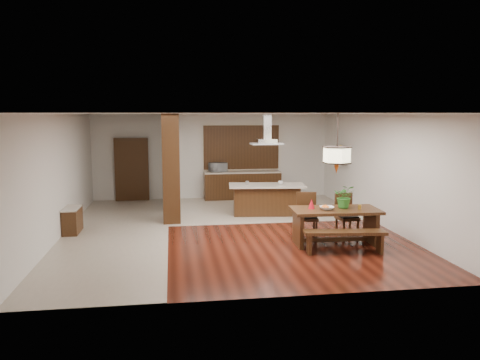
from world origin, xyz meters
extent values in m
plane|color=black|center=(0.00, 0.00, 0.00)|extent=(9.00, 9.00, 0.00)
cube|color=white|center=(0.00, 0.00, 2.90)|extent=(8.00, 9.00, 0.04)
cube|color=silver|center=(0.00, 4.50, 1.45)|extent=(8.00, 0.04, 2.90)
cube|color=silver|center=(0.00, -4.50, 1.45)|extent=(8.00, 0.04, 2.90)
cube|color=silver|center=(-4.00, 0.00, 1.45)|extent=(0.04, 9.00, 2.90)
cube|color=silver|center=(4.00, 0.00, 1.45)|extent=(0.04, 9.00, 2.90)
cube|color=#BAAD9B|center=(-2.75, 0.00, 0.01)|extent=(2.50, 9.00, 0.01)
cube|color=#BAAD9B|center=(1.25, 2.50, 0.01)|extent=(5.50, 4.00, 0.01)
cube|color=#361E0D|center=(0.00, 0.00, 2.88)|extent=(8.00, 9.00, 0.02)
cube|color=black|center=(-1.40, 1.20, 1.45)|extent=(0.45, 1.00, 2.90)
cube|color=silver|center=(-1.40, 3.30, 1.45)|extent=(0.18, 2.40, 2.90)
cube|color=black|center=(-3.81, 0.20, 0.32)|extent=(0.37, 0.88, 0.63)
cube|color=black|center=(-2.70, 4.40, 1.05)|extent=(1.10, 0.20, 2.10)
cube|color=black|center=(1.00, 4.20, 0.45)|extent=(2.60, 0.60, 0.90)
cube|color=beige|center=(1.00, 4.20, 0.92)|extent=(2.60, 0.62, 0.05)
cube|color=#A47231|center=(1.00, 4.46, 1.75)|extent=(2.60, 0.08, 1.50)
cube|color=black|center=(3.87, 2.60, 1.40)|extent=(0.26, 0.90, 0.04)
cube|color=black|center=(3.87, 2.60, 1.80)|extent=(0.26, 0.90, 0.04)
cube|color=black|center=(2.19, -1.69, 0.77)|extent=(1.97, 1.05, 0.06)
cube|color=black|center=(1.35, -1.65, 0.37)|extent=(0.12, 0.77, 0.74)
cube|color=black|center=(3.02, -1.73, 0.37)|extent=(0.12, 0.77, 0.74)
imported|color=#2D7828|center=(2.42, -1.62, 1.06)|extent=(0.59, 0.55, 0.52)
imported|color=beige|center=(1.96, -1.77, 0.84)|extent=(0.34, 0.34, 0.08)
cone|color=red|center=(1.67, -1.60, 0.91)|extent=(0.19, 0.19, 0.22)
cylinder|color=gold|center=(2.70, -1.81, 0.85)|extent=(0.09, 0.09, 0.10)
cube|color=black|center=(1.30, 1.55, 0.42)|extent=(1.93, 0.90, 0.84)
cube|color=beige|center=(1.30, 1.50, 0.86)|extent=(2.24, 1.16, 0.05)
imported|color=white|center=(1.69, 1.46, 0.94)|extent=(0.14, 0.14, 0.11)
imported|color=#B9BBC0|center=(0.17, 4.23, 1.10)|extent=(0.65, 0.55, 0.30)
camera|label=1|loc=(-1.38, -11.43, 2.88)|focal=35.00mm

